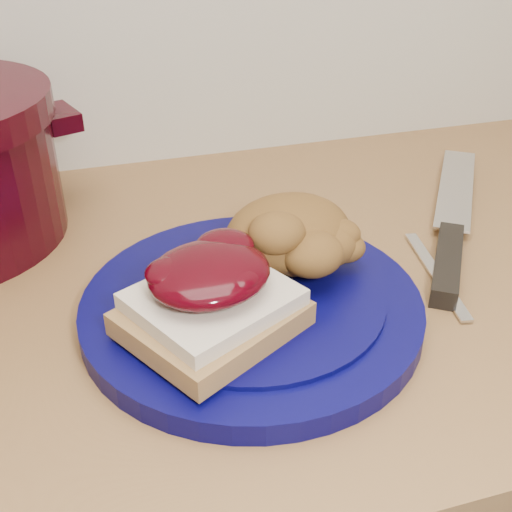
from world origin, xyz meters
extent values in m
cylinder|color=#05043C|center=(0.00, 1.43, 0.91)|extent=(0.40, 0.40, 0.02)
cube|color=olive|center=(-0.05, 1.39, 0.93)|extent=(0.17, 0.16, 0.02)
cube|color=beige|center=(-0.05, 1.39, 0.95)|extent=(0.15, 0.14, 0.01)
ellipsoid|color=black|center=(-0.05, 1.40, 0.97)|extent=(0.13, 0.12, 0.03)
ellipsoid|color=brown|center=(0.05, 1.47, 0.96)|extent=(0.16, 0.15, 0.06)
cube|color=black|center=(0.20, 1.44, 0.91)|extent=(0.09, 0.12, 0.02)
cube|color=silver|center=(0.30, 1.59, 0.91)|extent=(0.16, 0.21, 0.00)
cube|color=silver|center=(0.19, 1.44, 0.90)|extent=(0.04, 0.15, 0.00)
cube|color=black|center=(-0.15, 1.71, 1.00)|extent=(0.05, 0.07, 0.02)
camera|label=1|loc=(-0.13, 0.99, 1.25)|focal=45.00mm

